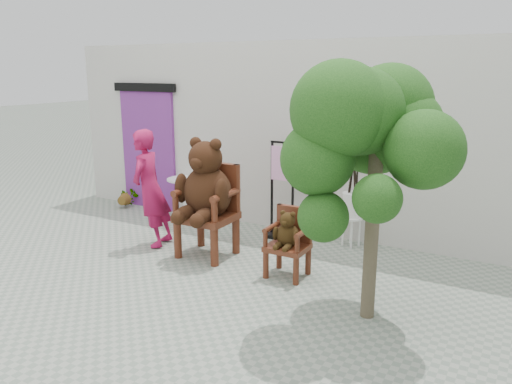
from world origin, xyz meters
TOP-DOWN VIEW (x-y plane):
  - ground_plane at (0.00, 0.00)m, footprint 60.00×60.00m
  - back_wall at (0.00, 3.10)m, footprint 9.00×1.00m
  - doorway at (-3.00, 2.58)m, footprint 1.40×0.11m
  - chair_big at (-0.61, 1.00)m, footprint 0.83×0.88m
  - chair_small at (0.70, 0.91)m, footprint 0.50×0.47m
  - person at (-1.58, 0.96)m, footprint 0.55×0.71m
  - cafe_table at (-2.02, 2.35)m, footprint 0.60×0.60m
  - display_stand at (-0.03, 2.19)m, footprint 0.46×0.36m
  - stool_bucket at (1.04, 2.35)m, footprint 0.32×0.32m
  - tree at (1.83, 0.37)m, footprint 1.69×1.68m
  - potted_plant at (-3.40, 2.35)m, footprint 0.44×0.41m

SIDE VIEW (x-z plane):
  - ground_plane at x=0.00m, z-range 0.00..0.00m
  - potted_plant at x=-3.40m, z-range 0.00..0.40m
  - cafe_table at x=-2.02m, z-range 0.09..0.79m
  - chair_small at x=0.70m, z-range 0.09..0.96m
  - display_stand at x=-0.03m, z-range -0.17..1.34m
  - stool_bucket at x=1.04m, z-range -0.08..1.37m
  - person at x=-1.58m, z-range 0.00..1.72m
  - chair_big at x=-0.61m, z-range 0.10..1.77m
  - doorway at x=-3.00m, z-range 0.00..2.33m
  - back_wall at x=0.00m, z-range 0.00..3.00m
  - tree at x=1.83m, z-range 0.66..3.33m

